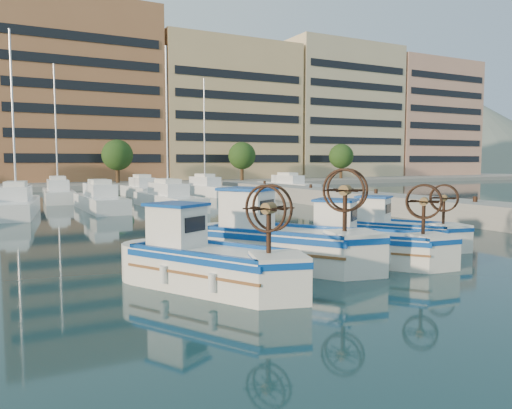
% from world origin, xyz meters
% --- Properties ---
extents(ground, '(300.00, 300.00, 0.00)m').
position_xyz_m(ground, '(0.00, 0.00, 0.00)').
color(ground, '#1A4145').
rests_on(ground, ground).
extents(quay, '(3.00, 60.00, 1.20)m').
position_xyz_m(quay, '(13.00, 8.00, 0.60)').
color(quay, gray).
rests_on(quay, ground).
extents(waterfront, '(180.00, 40.00, 25.60)m').
position_xyz_m(waterfront, '(9.23, 65.04, 11.10)').
color(waterfront, gray).
rests_on(waterfront, ground).
extents(hill_east, '(160.00, 160.00, 50.00)m').
position_xyz_m(hill_east, '(140.00, 110.00, 0.00)').
color(hill_east, slate).
rests_on(hill_east, ground).
extents(yacht_marina, '(39.00, 24.17, 11.50)m').
position_xyz_m(yacht_marina, '(-3.46, 27.63, 0.53)').
color(yacht_marina, white).
rests_on(yacht_marina, ground).
extents(fishing_boat_a, '(3.75, 4.73, 2.86)m').
position_xyz_m(fishing_boat_a, '(-5.15, -0.12, 0.79)').
color(fishing_boat_a, white).
rests_on(fishing_boat_a, ground).
extents(fishing_boat_b, '(4.47, 5.23, 3.21)m').
position_xyz_m(fishing_boat_b, '(-2.00, 1.42, 0.88)').
color(fishing_boat_b, white).
rests_on(fishing_boat_b, ground).
extents(fishing_boat_c, '(3.95, 4.32, 2.70)m').
position_xyz_m(fishing_boat_c, '(0.78, 0.51, 0.74)').
color(fishing_boat_c, white).
rests_on(fishing_boat_c, ground).
extents(fishing_boat_d, '(3.52, 4.16, 2.55)m').
position_xyz_m(fishing_boat_d, '(3.99, 2.42, 0.70)').
color(fishing_boat_d, white).
rests_on(fishing_boat_d, ground).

